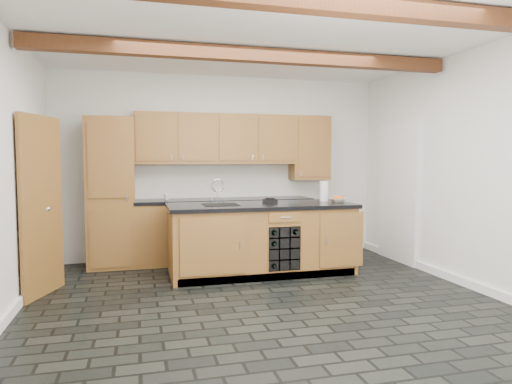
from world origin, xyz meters
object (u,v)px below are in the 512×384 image
Objects in this scene: island at (262,239)px; fruit_bowl at (338,200)px; kitchen_scale at (270,200)px; paper_towel at (324,191)px.

fruit_bowl reaches higher than island.
paper_towel is at bearing 10.28° from kitchen_scale.
kitchen_scale is 0.81m from paper_towel.
kitchen_scale is at bearing -179.04° from paper_towel.
kitchen_scale is 0.94m from fruit_bowl.
kitchen_scale is 0.97× the size of fruit_bowl.
paper_towel is (-0.12, 0.20, 0.11)m from fruit_bowl.
kitchen_scale is (0.16, 0.15, 0.49)m from island.
fruit_bowl is at bearing -2.01° from kitchen_scale.
island is 1.18m from fruit_bowl.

